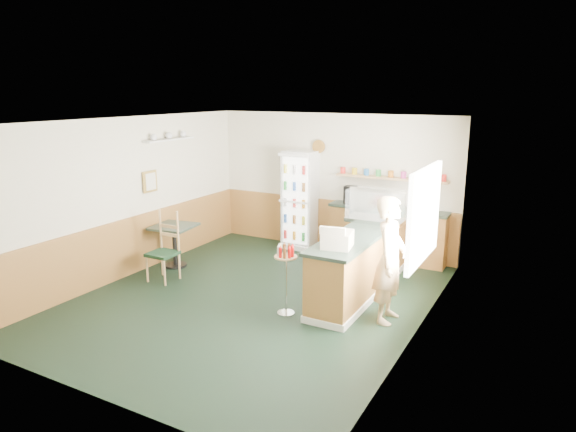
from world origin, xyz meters
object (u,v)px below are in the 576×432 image
Objects in this scene: shopkeeper at (390,260)px; cafe_chair at (166,244)px; drinks_fridge at (299,200)px; condiment_stand at (286,268)px; cash_register at (337,239)px; cafe_table at (174,238)px; display_case at (377,206)px.

cafe_chair is at bearing 90.99° from shopkeeper.
drinks_fridge reaches higher than condiment_stand.
cash_register is 0.52× the size of cafe_table.
display_case reaches higher than cafe_chair.
drinks_fridge reaches higher than cash_register.
shopkeeper reaches higher than condiment_stand.
cafe_table is at bearing 163.03° from condiment_stand.
drinks_fridge reaches higher than cafe_chair.
cash_register is 0.84m from condiment_stand.
display_case is at bearing -28.07° from drinks_fridge.
display_case reaches higher than cash_register.
cash_register is at bearing -53.71° from drinks_fridge.
shopkeeper is 3.81m from cafe_chair.
drinks_fridge is 3.27m from condiment_stand.
drinks_fridge is 2.49× the size of cafe_table.
shopkeeper is 2.24× the size of cafe_table.
cafe_table is at bearing 160.16° from cash_register.
cafe_table is at bearing 117.33° from cafe_chair.
condiment_stand is (-0.65, -1.93, -0.59)m from display_case.
drinks_fridge is at bearing 113.87° from condiment_stand.
cafe_chair is at bearing 173.43° from condiment_stand.
drinks_fridge is at bearing 151.93° from display_case.
drinks_fridge is 1.12× the size of shopkeeper.
shopkeeper is 1.74× the size of condiment_stand.
shopkeeper reaches higher than cafe_chair.
drinks_fridge reaches higher than display_case.
shopkeeper reaches higher than cafe_table.
condiment_stand is at bearing -7.51° from cafe_chair.
drinks_fridge reaches higher than cafe_table.
condiment_stand is 2.88m from cafe_table.
shopkeeper is (0.70, -1.44, -0.40)m from display_case.
condiment_stand is 1.28× the size of cafe_table.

